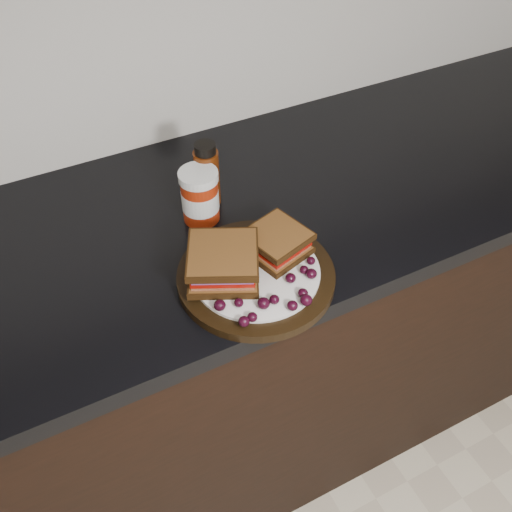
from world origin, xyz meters
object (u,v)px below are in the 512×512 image
Objects in this scene: plate at (256,276)px; condiment_jar at (200,196)px; sandwich_left at (223,263)px; oil_bottle at (207,174)px.

condiment_jar is (-0.02, 0.20, 0.05)m from plate.
condiment_jar is (0.03, 0.18, 0.00)m from sandwich_left.
oil_bottle is at bearing 50.95° from condiment_jar.
oil_bottle is (0.07, 0.22, 0.02)m from sandwich_left.
oil_bottle is (0.01, 0.24, 0.06)m from plate.
plate is 0.20m from condiment_jar.
sandwich_left is at bearing -106.68° from oil_bottle.
sandwich_left is 0.18m from condiment_jar.
plate is 2.52× the size of condiment_jar.
oil_bottle reaches higher than sandwich_left.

